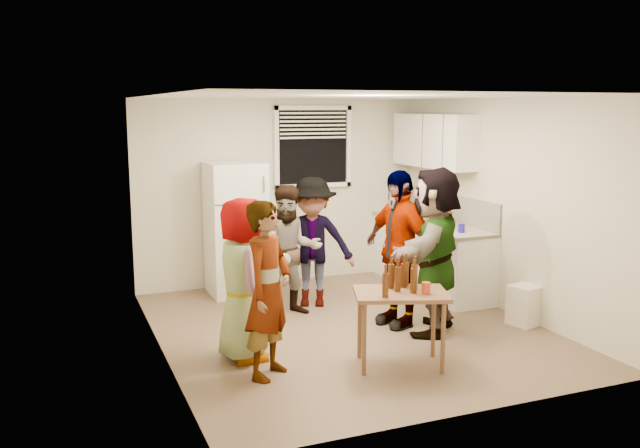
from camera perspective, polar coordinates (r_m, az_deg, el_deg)
name	(u,v)px	position (r m, az deg, el deg)	size (l,w,h in m)	color
room	(349,329)	(7.48, 2.44, -8.81)	(4.00, 4.50, 2.50)	beige
window	(313,147)	(9.32, -0.58, 6.50)	(1.12, 0.10, 1.06)	white
refrigerator	(236,229)	(8.75, -7.11, -0.39)	(0.70, 0.70, 1.70)	white
counter_lower	(430,256)	(9.12, 9.23, -2.72)	(0.60, 2.20, 0.86)	white
countertop	(431,223)	(9.04, 9.31, 0.07)	(0.64, 2.22, 0.04)	beige
backsplash	(450,207)	(9.16, 10.87, 1.42)	(0.03, 2.20, 0.36)	beige
upper_cabinets	(434,141)	(9.16, 9.54, 6.93)	(0.34, 1.60, 0.70)	white
kettle	(423,221)	(9.09, 8.71, 0.28)	(0.21, 0.18, 0.18)	silver
paper_towel	(444,226)	(8.73, 10.38, -0.17)	(0.13, 0.13, 0.28)	white
wine_bottle	(398,211)	(9.90, 6.60, 1.10)	(0.08, 0.08, 0.30)	black
beer_bottle_counter	(450,230)	(8.47, 10.86, -0.48)	(0.06, 0.06, 0.23)	#47230C
blue_cup	(461,233)	(8.31, 11.81, -0.71)	(0.08, 0.08, 0.11)	#1F14AA
picture_frame	(422,209)	(9.65, 8.55, 1.28)	(0.02, 0.18, 0.15)	#F0E85C
trash_bin	(525,303)	(7.89, 16.88, -6.36)	(0.30, 0.30, 0.44)	silver
serving_table	(399,365)	(6.52, 6.70, -11.74)	(0.84, 0.56, 0.71)	brown
beer_bottle_table	(385,297)	(6.11, 5.51, -6.15)	(0.06, 0.06, 0.22)	#47230C
red_cup	(426,294)	(6.26, 8.91, -5.82)	(0.08, 0.08, 0.11)	#B6361E
guest_grey	(244,358)	(6.70, -6.42, -11.14)	(0.76, 1.56, 0.50)	#999999
guest_stripe	(269,375)	(6.28, -4.30, -12.58)	(0.58, 1.59, 0.38)	#141933
guest_back_left	(291,314)	(7.99, -2.45, -7.59)	(0.74, 1.52, 0.57)	brown
guest_back_right	(312,305)	(8.34, -0.65, -6.84)	(1.01, 1.57, 0.58)	#3C3C41
guest_black	(397,324)	(7.67, 6.48, -8.40)	(1.01, 1.73, 0.42)	black
guest_orange	(433,331)	(7.50, 9.47, -8.89)	(1.65, 1.78, 0.53)	#ED7F4F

